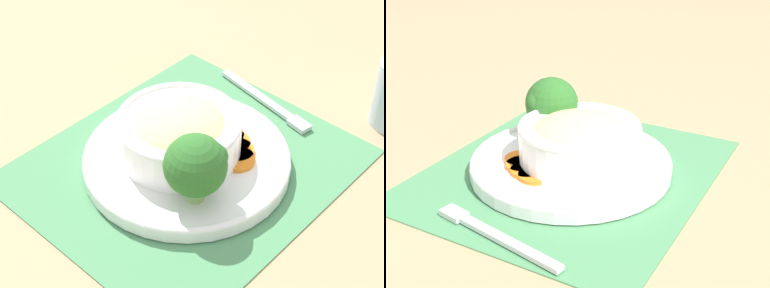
# 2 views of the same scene
# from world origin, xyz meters

# --- Properties ---
(ground_plane) EXTENTS (4.00, 4.00, 0.00)m
(ground_plane) POSITION_xyz_m (0.00, 0.00, 0.00)
(ground_plane) COLOR tan
(placemat) EXTENTS (0.42, 0.37, 0.00)m
(placemat) POSITION_xyz_m (0.00, 0.00, 0.00)
(placemat) COLOR #4C8C59
(placemat) RESTS_ON ground_plane
(plate) EXTENTS (0.28, 0.28, 0.02)m
(plate) POSITION_xyz_m (0.00, 0.00, 0.02)
(plate) COLOR white
(plate) RESTS_ON placemat
(bowl) EXTENTS (0.16, 0.16, 0.07)m
(bowl) POSITION_xyz_m (0.00, -0.01, 0.05)
(bowl) COLOR white
(bowl) RESTS_ON plate
(broccoli_floret) EXTENTS (0.08, 0.08, 0.09)m
(broccoli_floret) POSITION_xyz_m (0.05, 0.06, 0.07)
(broccoli_floret) COLOR #84AD5B
(broccoli_floret) RESTS_ON plate
(carrot_slice_near) EXTENTS (0.05, 0.05, 0.01)m
(carrot_slice_near) POSITION_xyz_m (-0.04, 0.05, 0.02)
(carrot_slice_near) COLOR orange
(carrot_slice_near) RESTS_ON plate
(carrot_slice_middle) EXTENTS (0.05, 0.05, 0.01)m
(carrot_slice_middle) POSITION_xyz_m (-0.05, 0.04, 0.02)
(carrot_slice_middle) COLOR orange
(carrot_slice_middle) RESTS_ON plate
(carrot_slice_far) EXTENTS (0.05, 0.05, 0.01)m
(carrot_slice_far) POSITION_xyz_m (-0.06, 0.03, 0.02)
(carrot_slice_far) COLOR orange
(carrot_slice_far) RESTS_ON plate
(carrot_slice_extra) EXTENTS (0.05, 0.05, 0.01)m
(carrot_slice_extra) POSITION_xyz_m (-0.07, 0.01, 0.02)
(carrot_slice_extra) COLOR orange
(carrot_slice_extra) RESTS_ON plate
(fork) EXTENTS (0.04, 0.18, 0.01)m
(fork) POSITION_xyz_m (-0.18, 0.00, 0.01)
(fork) COLOR silver
(fork) RESTS_ON placemat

